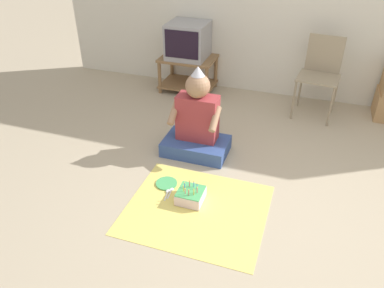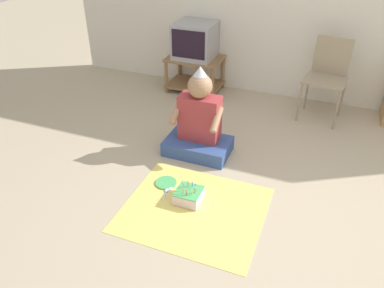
# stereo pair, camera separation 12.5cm
# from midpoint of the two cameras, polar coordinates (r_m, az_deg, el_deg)

# --- Properties ---
(ground_plane) EXTENTS (16.00, 16.00, 0.00)m
(ground_plane) POSITION_cam_midpoint_polar(r_m,az_deg,el_deg) (3.09, 13.15, -10.43)
(ground_plane) COLOR tan
(tv_stand) EXTENTS (0.69, 0.49, 0.44)m
(tv_stand) POSITION_cam_midpoint_polar(r_m,az_deg,el_deg) (4.94, 1.21, 11.12)
(tv_stand) COLOR olive
(tv_stand) RESTS_ON ground_plane
(tv) EXTENTS (0.48, 0.48, 0.43)m
(tv) POSITION_cam_midpoint_polar(r_m,az_deg,el_deg) (4.81, 1.27, 15.51)
(tv) COLOR #99999E
(tv) RESTS_ON tv_stand
(folding_chair) EXTENTS (0.48, 0.44, 0.89)m
(folding_chair) POSITION_cam_midpoint_polar(r_m,az_deg,el_deg) (4.44, 20.74, 10.13)
(folding_chair) COLOR gray
(folding_chair) RESTS_ON ground_plane
(person_seated) EXTENTS (0.62, 0.41, 0.88)m
(person_seated) POSITION_cam_midpoint_polar(r_m,az_deg,el_deg) (3.58, 2.06, 2.89)
(person_seated) COLOR #334C8C
(person_seated) RESTS_ON ground_plane
(party_cloth) EXTENTS (1.11, 0.97, 0.01)m
(party_cloth) POSITION_cam_midpoint_polar(r_m,az_deg,el_deg) (3.05, 1.49, -9.92)
(party_cloth) COLOR #EAD666
(party_cloth) RESTS_ON ground_plane
(birthday_cake) EXTENTS (0.21, 0.21, 0.16)m
(birthday_cake) POSITION_cam_midpoint_polar(r_m,az_deg,el_deg) (3.10, 0.67, -7.84)
(birthday_cake) COLOR silver
(birthday_cake) RESTS_ON party_cloth
(paper_plate) EXTENTS (0.19, 0.19, 0.01)m
(paper_plate) POSITION_cam_midpoint_polar(r_m,az_deg,el_deg) (3.30, -2.89, -5.91)
(paper_plate) COLOR #4CB266
(paper_plate) RESTS_ON party_cloth
(plastic_spoon_near) EXTENTS (0.04, 0.15, 0.01)m
(plastic_spoon_near) POSITION_cam_midpoint_polar(r_m,az_deg,el_deg) (3.22, -2.24, -7.02)
(plastic_spoon_near) COLOR white
(plastic_spoon_near) RESTS_ON party_cloth
(plastic_spoon_far) EXTENTS (0.04, 0.14, 0.01)m
(plastic_spoon_far) POSITION_cam_midpoint_polar(r_m,az_deg,el_deg) (3.21, -2.80, -7.25)
(plastic_spoon_far) COLOR white
(plastic_spoon_far) RESTS_ON party_cloth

